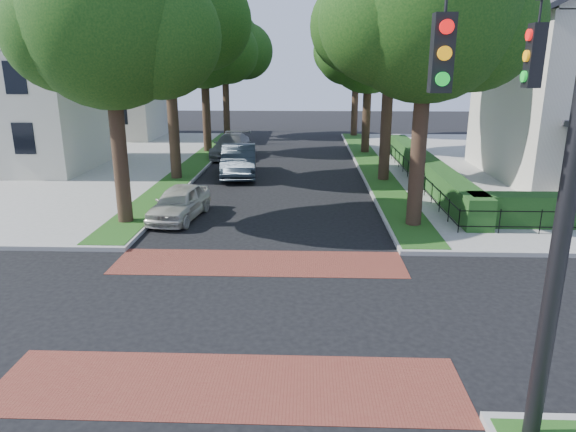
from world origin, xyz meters
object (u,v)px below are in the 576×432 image
object	(u,v)px
parked_car_middle	(239,161)
parked_car_rear	(231,146)
parked_car_front	(180,202)
traffic_signal	(552,154)

from	to	relation	value
parked_car_middle	parked_car_rear	world-z (taller)	parked_car_middle
parked_car_front	traffic_signal	bearing A→B (deg)	-47.82
parked_car_front	parked_car_middle	xyz separation A→B (m)	(1.30, 8.40, 0.18)
parked_car_front	parked_car_middle	size ratio (longest dim) A/B	0.76
parked_car_middle	parked_car_front	bearing A→B (deg)	-104.41
parked_car_middle	parked_car_rear	size ratio (longest dim) A/B	0.99
parked_car_front	parked_car_rear	distance (m)	14.53
parked_car_rear	traffic_signal	bearing A→B (deg)	-68.89
parked_car_rear	parked_car_front	bearing A→B (deg)	-86.44
parked_car_front	parked_car_middle	bearing A→B (deg)	88.80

